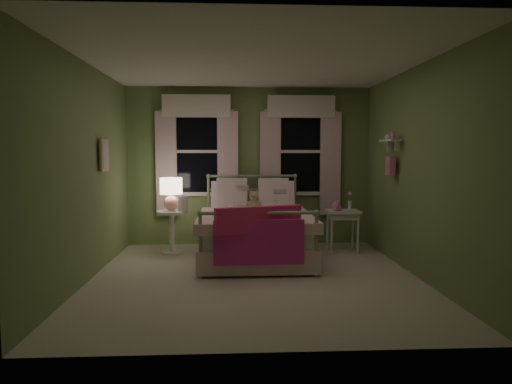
{
  "coord_description": "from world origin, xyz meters",
  "views": [
    {
      "loc": [
        -0.27,
        -5.48,
        1.54
      ],
      "look_at": [
        0.04,
        0.67,
        1.0
      ],
      "focal_mm": 32.0,
      "sensor_mm": 36.0,
      "label": 1
    }
  ],
  "objects": [
    {
      "name": "book_left",
      "position": [
        -0.24,
        1.19,
        0.96
      ],
      "size": [
        0.2,
        0.12,
        0.26
      ],
      "primitive_type": "imported",
      "rotation": [
        1.22,
        0.0,
        -0.05
      ],
      "color": "beige",
      "rests_on": "child_left"
    },
    {
      "name": "nightstand_right",
      "position": [
        1.41,
        1.38,
        0.55
      ],
      "size": [
        0.5,
        0.4,
        0.64
      ],
      "color": "white",
      "rests_on": "ground"
    },
    {
      "name": "table_lamp",
      "position": [
        -1.2,
        1.44,
        0.95
      ],
      "size": [
        0.34,
        0.34,
        0.5
      ],
      "color": "#F39D90",
      "rests_on": "nightstand_left"
    },
    {
      "name": "teddy_bear",
      "position": [
        0.04,
        1.28,
        0.79
      ],
      "size": [
        0.24,
        0.2,
        0.32
      ],
      "color": "tan",
      "rests_on": "bed"
    },
    {
      "name": "pink_toy",
      "position": [
        1.31,
        1.37,
        0.71
      ],
      "size": [
        0.14,
        0.2,
        0.14
      ],
      "color": "pink",
      "rests_on": "nightstand_right"
    },
    {
      "name": "child_right",
      "position": [
        0.32,
        1.44,
        0.89
      ],
      "size": [
        0.36,
        0.32,
        0.64
      ],
      "primitive_type": "imported",
      "rotation": [
        0.0,
        0.0,
        2.87
      ],
      "color": "#F7D1DD",
      "rests_on": "bed"
    },
    {
      "name": "child_left",
      "position": [
        -0.24,
        1.44,
        0.96
      ],
      "size": [
        0.32,
        0.26,
        0.78
      ],
      "primitive_type": "imported",
      "rotation": [
        0.0,
        0.0,
        3.43
      ],
      "color": "#F7D1DD",
      "rests_on": "bed"
    },
    {
      "name": "bud_vase",
      "position": [
        1.53,
        1.43,
        0.79
      ],
      "size": [
        0.06,
        0.06,
        0.28
      ],
      "color": "white",
      "rests_on": "nightstand_right"
    },
    {
      "name": "wall_shelf",
      "position": [
        1.9,
        0.7,
        1.52
      ],
      "size": [
        0.15,
        0.5,
        0.6
      ],
      "color": "white",
      "rests_on": "room_shell"
    },
    {
      "name": "book_right",
      "position": [
        0.32,
        1.19,
        0.92
      ],
      "size": [
        0.21,
        0.14,
        0.26
      ],
      "primitive_type": "imported",
      "rotation": [
        1.22,
        0.0,
        -0.14
      ],
      "color": "beige",
      "rests_on": "child_right"
    },
    {
      "name": "bed",
      "position": [
        0.04,
        1.01,
        0.38
      ],
      "size": [
        1.58,
        2.04,
        1.18
      ],
      "color": "white",
      "rests_on": "ground"
    },
    {
      "name": "framed_picture",
      "position": [
        -1.95,
        0.6,
        1.5
      ],
      "size": [
        0.03,
        0.32,
        0.42
      ],
      "color": "beige",
      "rests_on": "room_shell"
    },
    {
      "name": "window_right",
      "position": [
        0.85,
        2.03,
        1.62
      ],
      "size": [
        1.34,
        0.13,
        1.96
      ],
      "color": "black",
      "rests_on": "room_shell"
    },
    {
      "name": "window_left",
      "position": [
        -0.85,
        2.03,
        1.62
      ],
      "size": [
        1.34,
        0.13,
        1.96
      ],
      "color": "black",
      "rests_on": "room_shell"
    },
    {
      "name": "nightstand_left",
      "position": [
        -1.2,
        1.44,
        0.42
      ],
      "size": [
        0.46,
        0.46,
        0.65
      ],
      "color": "white",
      "rests_on": "ground"
    },
    {
      "name": "book_nightstand",
      "position": [
        -1.1,
        1.36,
        0.66
      ],
      "size": [
        0.19,
        0.24,
        0.02
      ],
      "primitive_type": "imported",
      "rotation": [
        0.0,
        0.0,
        -0.11
      ],
      "color": "beige",
      "rests_on": "nightstand_left"
    },
    {
      "name": "pink_throw",
      "position": [
        0.04,
        -0.01,
        0.61
      ],
      "size": [
        1.1,
        0.43,
        0.71
      ],
      "color": "#EB2E72",
      "rests_on": "bed"
    },
    {
      "name": "room_shell",
      "position": [
        0.0,
        0.0,
        1.3
      ],
      "size": [
        4.2,
        4.2,
        4.2
      ],
      "color": "beige",
      "rests_on": "ground"
    }
  ]
}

